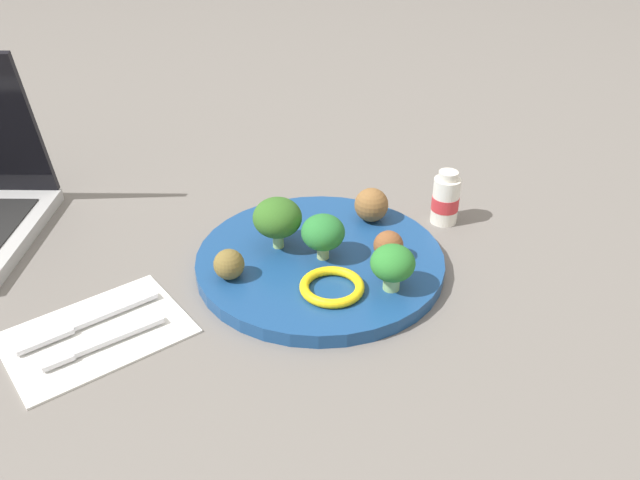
{
  "coord_description": "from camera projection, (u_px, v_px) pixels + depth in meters",
  "views": [
    {
      "loc": [
        0.33,
        0.51,
        0.42
      ],
      "look_at": [
        0.0,
        0.0,
        0.04
      ],
      "focal_mm": 36.49,
      "sensor_mm": 36.0,
      "label": 1
    }
  ],
  "objects": [
    {
      "name": "ground_plane",
      "position": [
        320.0,
        267.0,
        0.74
      ],
      "size": [
        4.0,
        4.0,
        0.0
      ],
      "primitive_type": "plane",
      "color": "slate"
    },
    {
      "name": "plate",
      "position": [
        320.0,
        261.0,
        0.74
      ],
      "size": [
        0.28,
        0.28,
        0.02
      ],
      "primitive_type": "cylinder",
      "color": "navy",
      "rests_on": "ground_plane"
    },
    {
      "name": "broccoli_floret_back_right",
      "position": [
        277.0,
        218.0,
        0.73
      ],
      "size": [
        0.06,
        0.06,
        0.06
      ],
      "color": "#92BE74",
      "rests_on": "plate"
    },
    {
      "name": "broccoli_floret_near_rim",
      "position": [
        326.0,
        232.0,
        0.71
      ],
      "size": [
        0.05,
        0.05,
        0.05
      ],
      "color": "#A6BC77",
      "rests_on": "plate"
    },
    {
      "name": "broccoli_floret_front_right",
      "position": [
        393.0,
        264.0,
        0.66
      ],
      "size": [
        0.05,
        0.05,
        0.05
      ],
      "color": "#90C07C",
      "rests_on": "plate"
    },
    {
      "name": "meatball_center",
      "position": [
        229.0,
        264.0,
        0.69
      ],
      "size": [
        0.03,
        0.03,
        0.03
      ],
      "primitive_type": "sphere",
      "color": "brown",
      "rests_on": "plate"
    },
    {
      "name": "meatball_front_right",
      "position": [
        371.0,
        205.0,
        0.79
      ],
      "size": [
        0.04,
        0.04,
        0.04
      ],
      "primitive_type": "sphere",
      "color": "brown",
      "rests_on": "plate"
    },
    {
      "name": "meatball_mid_right",
      "position": [
        388.0,
        245.0,
        0.72
      ],
      "size": [
        0.03,
        0.03,
        0.03
      ],
      "primitive_type": "sphere",
      "color": "brown",
      "rests_on": "plate"
    },
    {
      "name": "pepper_ring_mid_left",
      "position": [
        332.0,
        287.0,
        0.67
      ],
      "size": [
        0.07,
        0.07,
        0.01
      ],
      "primitive_type": "torus",
      "rotation": [
        0.0,
        0.0,
        1.53
      ],
      "color": "yellow",
      "rests_on": "plate"
    },
    {
      "name": "napkin",
      "position": [
        96.0,
        333.0,
        0.64
      ],
      "size": [
        0.18,
        0.13,
        0.01
      ],
      "primitive_type": "cube",
      "rotation": [
        0.0,
        0.0,
        0.08
      ],
      "color": "white",
      "rests_on": "ground_plane"
    },
    {
      "name": "fork",
      "position": [
        95.0,
        342.0,
        0.62
      ],
      "size": [
        0.12,
        0.02,
        0.01
      ],
      "color": "silver",
      "rests_on": "napkin"
    },
    {
      "name": "knife",
      "position": [
        82.0,
        323.0,
        0.65
      ],
      "size": [
        0.15,
        0.03,
        0.01
      ],
      "color": "silver",
      "rests_on": "napkin"
    },
    {
      "name": "yogurt_bottle",
      "position": [
        448.0,
        201.0,
        0.81
      ],
      "size": [
        0.03,
        0.03,
        0.07
      ],
      "color": "white",
      "rests_on": "ground_plane"
    }
  ]
}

